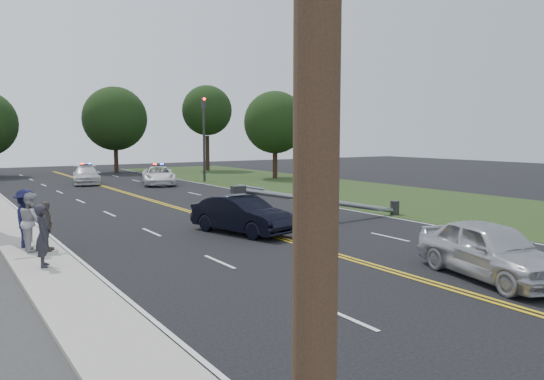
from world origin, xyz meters
TOP-DOWN VIEW (x-y plane):
  - ground at (0.00, 0.00)m, footprint 120.00×120.00m
  - sidewalk at (-8.40, 10.00)m, footprint 1.80×70.00m
  - grass_verge at (13.50, 10.00)m, footprint 12.00×80.00m
  - centerline_yellow at (0.00, 10.00)m, footprint 0.36×80.00m
  - traffic_signal at (8.30, 30.00)m, footprint 0.28×0.41m
  - fallen_streetlight at (4.19, 8.00)m, footprint 9.36×0.44m
  - tree_7 at (5.35, 45.09)m, footprint 6.63×6.63m
  - tree_8 at (14.63, 42.36)m, footprint 5.45×5.45m
  - tree_9 at (15.22, 29.68)m, footprint 5.61×5.61m
  - crashed_sedan at (-0.69, 7.85)m, footprint 2.76×4.83m
  - waiting_sedan at (1.71, -1.76)m, footprint 2.91×5.00m
  - emergency_a at (4.04, 29.43)m, footprint 3.84×5.68m
  - emergency_b at (-0.62, 33.17)m, footprint 2.97×5.22m
  - bystander_a at (-8.48, 5.86)m, footprint 0.56×0.74m
  - bystander_b at (-8.39, 8.41)m, footprint 0.78×0.98m
  - bystander_c at (-8.48, 9.08)m, footprint 1.11×1.46m
  - bystander_d at (-8.02, 8.03)m, footprint 0.82×1.06m

SIDE VIEW (x-z plane):
  - ground at x=0.00m, z-range 0.00..0.00m
  - grass_verge at x=13.50m, z-range 0.00..0.01m
  - centerline_yellow at x=0.00m, z-range 0.01..0.01m
  - sidewalk at x=-8.40m, z-range 0.00..0.12m
  - emergency_b at x=-0.62m, z-range 0.00..1.43m
  - emergency_a at x=4.04m, z-range 0.00..1.45m
  - crashed_sedan at x=-0.69m, z-range 0.00..1.51m
  - waiting_sedan at x=1.71m, z-range 0.00..1.60m
  - fallen_streetlight at x=4.19m, z-range -0.04..1.88m
  - bystander_d at x=-8.02m, z-range 0.12..1.79m
  - bystander_a at x=-8.48m, z-range 0.12..1.96m
  - bystander_b at x=-8.39m, z-range 0.12..2.07m
  - bystander_c at x=-8.48m, z-range 0.12..2.13m
  - traffic_signal at x=8.30m, z-range 0.68..7.73m
  - tree_9 at x=15.22m, z-range 1.11..8.97m
  - tree_7 at x=5.35m, z-range 1.14..10.06m
  - tree_8 at x=14.63m, z-range 1.91..11.22m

